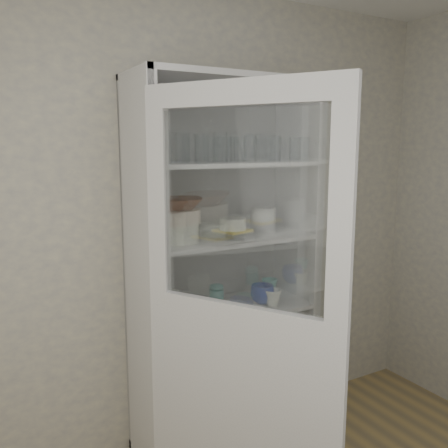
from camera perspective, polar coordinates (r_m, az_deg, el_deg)
wall_back at (r=2.68m, az=-6.09°, el=-0.21°), size 3.60×0.02×2.60m
pantry_cabinet at (r=2.71m, az=-0.65°, el=-7.89°), size 1.00×0.45×2.10m
cupboard_door at (r=2.07m, az=1.91°, el=-15.63°), size 0.50×0.79×2.00m
tumbler_0 at (r=2.21m, az=-7.34°, el=9.14°), size 0.10×0.10×0.16m
tumbler_1 at (r=2.30m, az=-2.69°, el=9.00°), size 0.08×0.08×0.14m
tumbler_2 at (r=2.37m, az=-0.46°, el=9.19°), size 0.08×0.08×0.15m
tumbler_3 at (r=2.45m, az=3.15°, el=9.04°), size 0.08×0.08×0.14m
tumbler_4 at (r=2.54m, az=5.41°, el=9.08°), size 0.09×0.09×0.14m
tumbler_5 at (r=2.48m, az=4.56°, el=8.88°), size 0.08×0.08×0.13m
tumbler_6 at (r=2.63m, az=9.56°, el=8.86°), size 0.07×0.07×0.13m
tumbler_7 at (r=2.39m, az=-7.65°, el=9.13°), size 0.08×0.08×0.15m
tumbler_8 at (r=2.39m, az=-5.03°, el=9.13°), size 0.09×0.09×0.15m
tumbler_9 at (r=2.49m, az=-1.76°, el=8.98°), size 0.08×0.08×0.13m
tumbler_10 at (r=2.60m, az=1.88°, el=8.98°), size 0.08×0.08×0.13m
tumbler_11 at (r=2.53m, az=0.36°, el=8.92°), size 0.08×0.08×0.13m
goblet_0 at (r=2.45m, az=-8.83°, el=9.31°), size 0.08×0.08×0.17m
goblet_1 at (r=2.64m, az=-0.29°, el=9.20°), size 0.07×0.07×0.15m
goblet_2 at (r=2.67m, az=1.17°, el=9.21°), size 0.07×0.07×0.15m
goblet_3 at (r=2.79m, az=4.27°, el=9.43°), size 0.08×0.08×0.17m
plate_stack_front at (r=2.42m, az=-5.42°, el=-1.01°), size 0.20×0.20×0.10m
plate_stack_back at (r=2.52m, az=-7.62°, el=-0.78°), size 0.21×0.21×0.08m
cream_bowl at (r=2.41m, az=-5.45°, el=0.94°), size 0.26×0.26×0.07m
terracotta_bowl at (r=2.40m, az=-5.48°, el=2.45°), size 0.32×0.32×0.06m
glass_platter at (r=2.60m, az=1.05°, el=-1.12°), size 0.42×0.42×0.02m
yellow_trivet at (r=2.60m, az=1.06°, el=-0.78°), size 0.20×0.20×0.01m
white_ramekin at (r=2.59m, az=1.06°, el=0.04°), size 0.16×0.16×0.06m
grey_bowl_stack at (r=2.70m, az=4.76°, el=0.55°), size 0.14×0.14×0.14m
mug_blue at (r=2.73m, az=4.64°, el=-8.38°), size 0.16×0.16×0.11m
mug_teal at (r=2.90m, az=5.48°, el=-7.44°), size 0.11×0.11×0.09m
mug_white at (r=2.70m, az=5.86°, el=-8.77°), size 0.13×0.13×0.09m
teal_jar at (r=2.71m, az=-0.90°, el=-8.53°), size 0.08×0.08×0.10m
measuring_cups at (r=2.46m, az=-6.58°, el=-11.29°), size 0.09×0.09×0.04m
white_canister at (r=2.52m, az=-6.73°, el=-9.56°), size 0.15×0.15×0.14m
cream_dish at (r=2.70m, az=-5.92°, el=-18.14°), size 0.30×0.30×0.08m
tin_box at (r=2.90m, az=3.07°, el=-16.20°), size 0.23×0.18×0.06m
tumbler_12 at (r=2.59m, az=6.13°, el=9.02°), size 0.07×0.07×0.14m
tumbler_13 at (r=2.66m, az=8.52°, el=8.86°), size 0.06×0.06×0.13m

